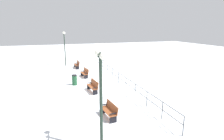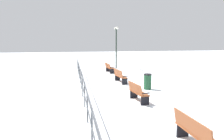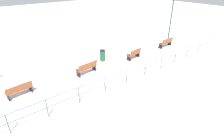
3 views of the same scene
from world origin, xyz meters
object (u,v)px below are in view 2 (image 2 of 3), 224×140
object	(u,v)px
bench_second	(138,92)
bench_fourth	(109,68)
lamppost_middle	(116,40)
trash_bin	(148,82)
bench_nearest	(195,132)
bench_third	(120,76)

from	to	relation	value
bench_second	bench_fourth	size ratio (longest dim) A/B	0.95
bench_second	lamppost_middle	world-z (taller)	lamppost_middle
lamppost_middle	trash_bin	size ratio (longest dim) A/B	4.55
bench_nearest	bench_third	bearing A→B (deg)	88.56
bench_nearest	trash_bin	size ratio (longest dim) A/B	1.81
bench_third	bench_fourth	distance (m)	4.54
trash_bin	bench_second	bearing A→B (deg)	-120.36
bench_nearest	bench_third	xyz separation A→B (m)	(-0.00, 9.06, 0.00)
bench_nearest	bench_second	bearing A→B (deg)	90.61
bench_fourth	lamppost_middle	bearing A→B (deg)	59.26
lamppost_middle	bench_nearest	bearing A→B (deg)	-94.40
lamppost_middle	trash_bin	distance (m)	9.73
trash_bin	bench_third	bearing A→B (deg)	118.26
bench_second	trash_bin	world-z (taller)	trash_bin
lamppost_middle	bench_second	bearing A→B (deg)	-96.87
lamppost_middle	bench_third	bearing A→B (deg)	-99.89
bench_fourth	lamppost_middle	world-z (taller)	lamppost_middle
bench_nearest	bench_third	size ratio (longest dim) A/B	1.01
bench_nearest	bench_third	world-z (taller)	bench_third
bench_nearest	bench_second	xyz separation A→B (m)	(-0.16, 4.52, -0.02)
bench_third	bench_fourth	size ratio (longest dim) A/B	1.09
bench_nearest	bench_second	size ratio (longest dim) A/B	1.16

